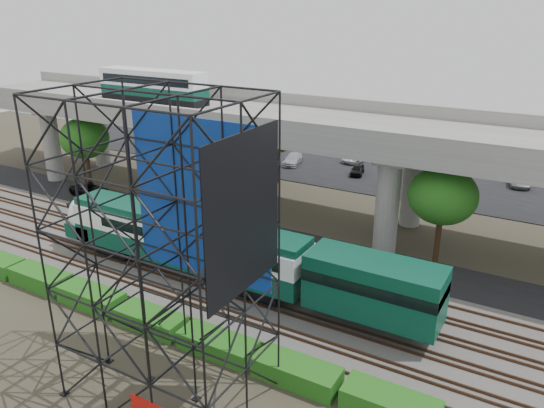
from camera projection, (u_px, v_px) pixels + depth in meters
The scene contains 13 objects.
ground at pixel (183, 292), 36.24m from camera, with size 140.00×140.00×0.00m, color #474233.
ballast_bed at pixel (200, 278), 37.82m from camera, with size 90.00×12.00×0.20m, color slate.
service_road at pixel (261, 237), 44.75m from camera, with size 90.00×5.00×0.08m, color black.
parking_lot at pixel (362, 167), 63.82m from camera, with size 90.00×18.00×0.08m, color black.
harbor_water at pixel (413, 132), 81.68m from camera, with size 140.00×40.00×0.03m, color slate.
rail_tracks at pixel (200, 276), 37.76m from camera, with size 90.00×9.52×0.16m.
commuter_train at pixel (209, 245), 36.43m from camera, with size 29.30×3.06×4.30m.
overpass at pixel (282, 128), 46.87m from camera, with size 80.00×12.00×12.40m.
scaffold_tower at pixel (163, 257), 24.41m from camera, with size 9.36×6.36×15.00m.
hedge_strip at pixel (150, 319), 32.08m from camera, with size 34.60×1.80×1.20m.
trees at pixel (249, 151), 49.57m from camera, with size 40.94×16.94×7.69m.
suv at pixel (90, 190), 54.04m from camera, with size 2.12×4.59×1.28m, color black.
parked_cars at pixel (362, 163), 63.34m from camera, with size 39.52×9.72×1.27m.
Camera 1 is at (21.15, -24.53, 18.37)m, focal length 35.00 mm.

